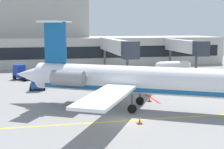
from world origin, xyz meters
name	(u,v)px	position (x,y,z in m)	size (l,w,h in m)	color
ground	(123,122)	(0.00, 0.00, -0.05)	(120.00, 120.00, 0.11)	gray
terminal_building	(40,36)	(-7.26, 47.81, 6.59)	(75.39, 14.60, 18.34)	#B7B2A8
jet_bridge_west	(185,47)	(20.45, 31.06, 4.79)	(2.40, 16.47, 6.17)	silver
jet_bridge_east	(116,47)	(5.89, 28.08, 5.18)	(2.40, 22.33, 6.56)	silver
regional_jet	(143,80)	(3.17, 4.00, 3.14)	(28.59, 22.38, 9.39)	white
baggage_tug	(38,82)	(-7.79, 17.55, 1.04)	(2.14, 2.85, 2.35)	#1E4CB2
pushback_tractor	(22,73)	(-10.39, 27.29, 1.07)	(3.53, 3.84, 2.41)	#19389E
fuel_tank	(173,66)	(17.38, 29.51, 1.24)	(7.38, 2.31, 2.17)	white
safety_cone_alpha	(140,121)	(1.33, -1.05, 0.25)	(0.47, 0.47, 0.55)	orange
safety_cone_charlie	(149,100)	(5.09, 7.25, 0.25)	(0.47, 0.47, 0.55)	orange
safety_cone_delta	(109,95)	(0.90, 10.76, 0.25)	(0.47, 0.47, 0.55)	orange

